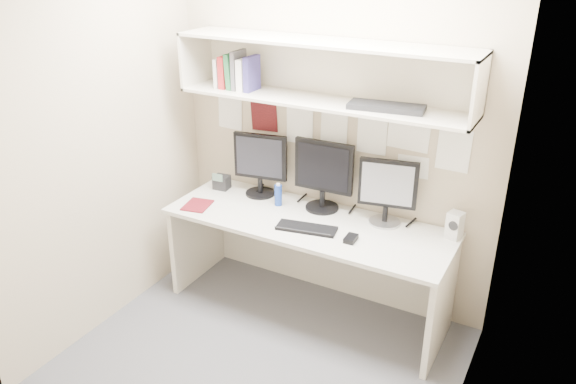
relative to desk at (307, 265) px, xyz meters
The scene contains 19 objects.
floor 0.75m from the desk, 90.00° to the right, with size 2.40×2.00×0.01m, color #4D4D52.
wall_back 1.00m from the desk, 90.00° to the left, with size 2.40×0.02×2.60m, color tan.
wall_front 1.90m from the desk, 90.00° to the right, with size 2.40×0.02×2.60m, color tan.
wall_left 1.65m from the desk, 151.57° to the right, with size 0.02×2.00×2.60m, color tan.
wall_right 1.65m from the desk, 28.43° to the right, with size 0.02×2.00×2.60m, color tan.
desk is the anchor object (origin of this frame).
overhead_hutch 1.37m from the desk, 90.00° to the left, with size 2.00×0.38×0.40m.
pinned_papers 0.95m from the desk, 90.00° to the left, with size 1.92×0.01×0.48m, color white, non-canonical shape.
monitor_left 0.83m from the desk, 156.84° to the left, with size 0.41×0.22×0.47m.
monitor_center 0.67m from the desk, 88.36° to the left, with size 0.43×0.24×0.51m.
monitor_right 0.81m from the desk, 24.64° to the left, with size 0.39×0.21×0.45m.
keyboard 0.40m from the desk, 67.18° to the right, with size 0.40×0.14×0.02m, color black.
mouse 0.55m from the desk, 19.46° to the right, with size 0.07×0.11×0.03m, color black.
speaker 1.07m from the desk, 13.51° to the left, with size 0.11×0.11×0.18m.
blue_bottle 0.55m from the desk, 159.79° to the left, with size 0.05×0.05×0.17m.
maroon_notebook 0.91m from the desk, 166.99° to the right, with size 0.18×0.21×0.01m, color #5E1018.
desk_phone 0.94m from the desk, 169.30° to the left, with size 0.13×0.12×0.14m.
book_stack 1.45m from the desk, 166.86° to the left, with size 0.29×0.16×0.27m.
hutch_tray 1.28m from the desk, 17.57° to the left, with size 0.47×0.18×0.03m, color black.
Camera 1 is at (1.53, -2.44, 2.49)m, focal length 35.00 mm.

